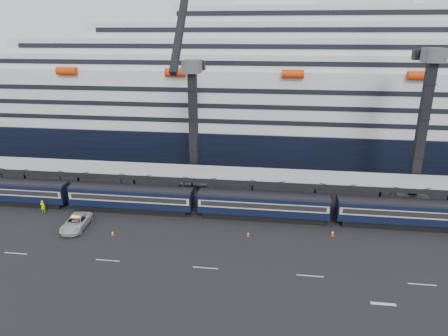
{
  "coord_description": "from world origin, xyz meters",
  "views": [
    {
      "loc": [
        -6.43,
        -43.61,
        26.07
      ],
      "look_at": [
        -13.73,
        10.0,
        7.61
      ],
      "focal_mm": 32.0,
      "sensor_mm": 36.0,
      "label": 1
    }
  ],
  "objects": [
    {
      "name": "lane_markings",
      "position": [
        8.15,
        -5.23,
        0.01
      ],
      "size": [
        111.0,
        4.27,
        0.02
      ],
      "color": "beige",
      "rests_on": "ground"
    },
    {
      "name": "worker",
      "position": [
        -41.15,
        7.5,
        1.0
      ],
      "size": [
        0.77,
        0.54,
        2.01
      ],
      "primitive_type": "imported",
      "rotation": [
        0.0,
        0.0,
        3.22
      ],
      "color": "#C2EC0C",
      "rests_on": "ground"
    },
    {
      "name": "ground",
      "position": [
        0.0,
        0.0,
        0.0
      ],
      "size": [
        260.0,
        260.0,
        0.0
      ],
      "primitive_type": "plane",
      "color": "black",
      "rests_on": "ground"
    },
    {
      "name": "train",
      "position": [
        -4.65,
        10.0,
        2.2
      ],
      "size": [
        133.05,
        3.0,
        4.05
      ],
      "color": "black",
      "rests_on": "ground"
    },
    {
      "name": "traffic_cone_c",
      "position": [
        -9.67,
        4.28,
        0.35
      ],
      "size": [
        0.36,
        0.36,
        0.72
      ],
      "color": "red",
      "rests_on": "ground"
    },
    {
      "name": "traffic_cone_b",
      "position": [
        -27.86,
        2.07,
        0.37
      ],
      "size": [
        0.37,
        0.37,
        0.74
      ],
      "color": "red",
      "rests_on": "ground"
    },
    {
      "name": "crane_dark_mid",
      "position": [
        15.0,
        17.59,
        13.36
      ],
      "size": [
        4.5,
        18.24,
        39.64
      ],
      "color": "#4B4E53",
      "rests_on": "ground"
    },
    {
      "name": "cruise_ship",
      "position": [
        -1.08,
        45.99,
        12.34
      ],
      "size": [
        214.09,
        28.84,
        34.0
      ],
      "color": "black",
      "rests_on": "ground"
    },
    {
      "name": "pickup_truck",
      "position": [
        -33.7,
        3.36,
        0.86
      ],
      "size": [
        3.42,
        6.42,
        1.72
      ],
      "primitive_type": "imported",
      "rotation": [
        0.0,
        0.0,
        0.09
      ],
      "color": "#AEB1B5",
      "rests_on": "ground"
    },
    {
      "name": "crane_dark_near",
      "position": [
        -20.0,
        18.59,
        11.93
      ],
      "size": [
        4.5,
        17.75,
        35.08
      ],
      "color": "#4B4E53",
      "rests_on": "ground"
    },
    {
      "name": "canopy",
      "position": [
        0.0,
        14.0,
        5.25
      ],
      "size": [
        130.0,
        6.25,
        5.53
      ],
      "color": "#93959A",
      "rests_on": "ground"
    },
    {
      "name": "traffic_cone_d",
      "position": [
        1.62,
        6.0,
        0.43
      ],
      "size": [
        0.43,
        0.43,
        0.87
      ],
      "color": "red",
      "rests_on": "ground"
    }
  ]
}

